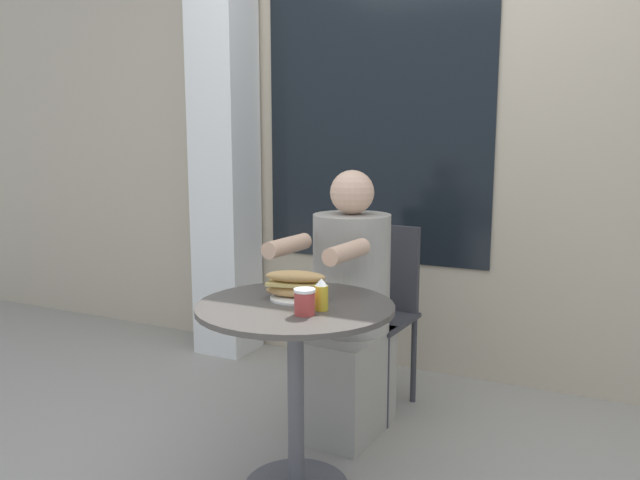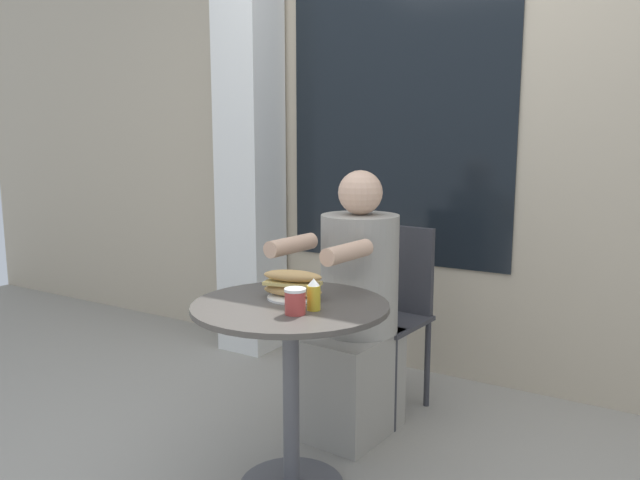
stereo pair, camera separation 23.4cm
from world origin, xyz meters
name	(u,v)px [view 1 (the left image)]	position (x,y,z in m)	size (l,w,h in m)	color
storefront_wall	(418,117)	(0.00, 1.41, 1.40)	(8.00, 0.09, 2.80)	#B7A88E
lattice_pillar	(225,153)	(-1.11, 1.20, 1.20)	(0.31, 0.31, 2.40)	silver
cafe_table	(296,355)	(0.00, 0.00, 0.52)	(0.70, 0.70, 0.71)	#47423D
diner_chair	(378,298)	(-0.02, 0.88, 0.52)	(0.41, 0.41, 0.87)	#333338
seated_diner	(347,320)	(-0.03, 0.54, 0.50)	(0.37, 0.62, 1.15)	gray
sandwich_on_plate	(296,286)	(-0.03, 0.06, 0.76)	(0.24, 0.19, 0.11)	white
drink_cup	(305,302)	(0.09, -0.10, 0.75)	(0.07, 0.07, 0.09)	#B73D38
condiment_bottle	(321,295)	(0.12, -0.03, 0.76)	(0.05, 0.05, 0.11)	gold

